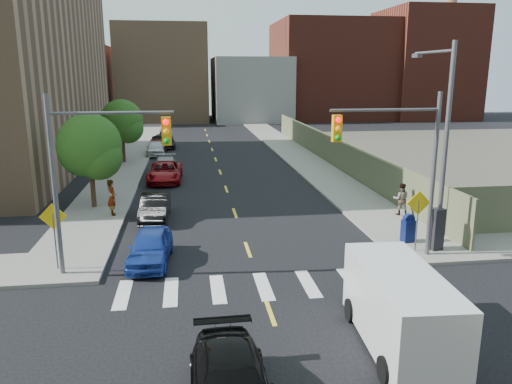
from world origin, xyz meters
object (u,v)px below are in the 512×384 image
object	(u,v)px
pedestrian_east	(401,199)
parked_car_maroon	(158,147)
parked_car_red	(165,172)
parked_car_grey	(163,141)
parked_car_silver	(166,166)
payphone	(436,229)
pedestrian_west	(112,197)
parked_car_black	(155,207)
mailbox	(408,228)
cargo_van	(398,305)
parked_car_blue	(150,247)
parked_car_white	(156,148)

from	to	relation	value
pedestrian_east	parked_car_maroon	bearing A→B (deg)	-40.96
parked_car_red	parked_car_grey	distance (m)	17.01
parked_car_silver	parked_car_maroon	bearing A→B (deg)	94.68
payphone	pedestrian_west	world-z (taller)	pedestrian_west
parked_car_black	pedestrian_west	world-z (taller)	pedestrian_west
parked_car_grey	mailbox	bearing A→B (deg)	-73.67
parked_car_red	parked_car_grey	bearing A→B (deg)	94.83
mailbox	parked_car_black	bearing A→B (deg)	142.65
parked_car_red	mailbox	size ratio (longest dim) A/B	3.87
mailbox	payphone	size ratio (longest dim) A/B	0.71
parked_car_black	cargo_van	size ratio (longest dim) A/B	0.80
parked_car_black	parked_car_red	distance (m)	9.61
parked_car_blue	parked_car_white	distance (m)	28.07
parked_car_white	payphone	bearing A→B (deg)	-65.20
parked_car_black	parked_car_grey	distance (m)	26.61
parked_car_red	parked_car_white	size ratio (longest dim) A/B	1.22
parked_car_red	pedestrian_west	world-z (taller)	pedestrian_west
pedestrian_east	parked_car_blue	bearing A→B (deg)	39.32
parked_car_silver	mailbox	world-z (taller)	mailbox
parked_car_white	pedestrian_west	xyz separation A→B (m)	(-1.18, -20.96, 0.42)
parked_car_black	parked_car_white	world-z (taller)	parked_car_white
pedestrian_west	mailbox	bearing A→B (deg)	-131.94
mailbox	parked_car_red	bearing A→B (deg)	115.67
parked_car_silver	pedestrian_east	bearing A→B (deg)	-47.24
cargo_van	pedestrian_east	world-z (taller)	cargo_van
parked_car_white	payphone	distance (m)	31.60
parked_car_blue	parked_car_black	distance (m)	6.39
parked_car_white	pedestrian_east	size ratio (longest dim) A/B	2.39
parked_car_red	pedestrian_east	world-z (taller)	pedestrian_east
cargo_van	payphone	world-z (taller)	cargo_van
parked_car_white	parked_car_maroon	distance (m)	1.21
parked_car_blue	pedestrian_west	xyz separation A→B (m)	(-2.48, 7.08, 0.44)
parked_car_blue	parked_car_grey	bearing A→B (deg)	95.59
parked_car_silver	parked_car_black	bearing A→B (deg)	-91.81
payphone	pedestrian_east	xyz separation A→B (m)	(0.76, 5.41, -0.05)
parked_car_red	parked_car_white	bearing A→B (deg)	98.31
parked_car_white	pedestrian_east	world-z (taller)	pedestrian_east
mailbox	pedestrian_east	xyz separation A→B (m)	(1.53, 4.28, 0.24)
parked_car_blue	cargo_van	distance (m)	10.63
parked_car_red	pedestrian_east	size ratio (longest dim) A/B	2.91
parked_car_maroon	parked_car_red	bearing A→B (deg)	-79.22
parked_car_black	pedestrian_west	bearing A→B (deg)	164.82
parked_car_silver	pedestrian_west	xyz separation A→B (m)	(-2.43, -11.47, 0.45)
parked_car_white	parked_car_red	bearing A→B (deg)	-84.61
parked_car_red	pedestrian_east	bearing A→B (deg)	-38.01
parked_car_red	parked_car_maroon	bearing A→B (deg)	97.15
parked_car_black	parked_car_maroon	xyz separation A→B (m)	(-1.00, 22.86, -0.01)
payphone	pedestrian_west	size ratio (longest dim) A/B	0.94
parked_car_black	pedestrian_west	xyz separation A→B (m)	(-2.31, 0.70, 0.45)
parked_car_black	cargo_van	world-z (taller)	cargo_van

